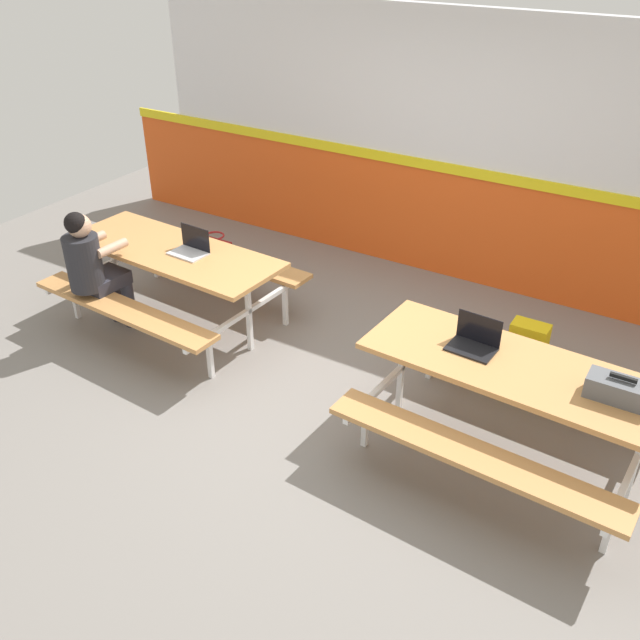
{
  "coord_description": "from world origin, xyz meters",
  "views": [
    {
      "loc": [
        2.45,
        -3.88,
        3.36
      ],
      "look_at": [
        0.0,
        0.09,
        0.55
      ],
      "focal_mm": 38.97,
      "sensor_mm": 36.0,
      "label": 1
    }
  ],
  "objects_px": {
    "laptop_dark": "(474,342)",
    "toolbox_grey": "(620,390)",
    "student_nearer": "(92,264)",
    "tote_bag_bright": "(216,256)",
    "picnic_table_left": "(175,266)",
    "backpack_dark": "(527,347)",
    "laptop_silver": "(191,248)",
    "picnic_table_right": "(513,386)"
  },
  "relations": [
    {
      "from": "laptop_silver",
      "to": "picnic_table_left",
      "type": "bearing_deg",
      "value": -171.64
    },
    {
      "from": "toolbox_grey",
      "to": "tote_bag_bright",
      "type": "bearing_deg",
      "value": 164.35
    },
    {
      "from": "picnic_table_right",
      "to": "laptop_silver",
      "type": "relative_size",
      "value": 6.3
    },
    {
      "from": "laptop_silver",
      "to": "picnic_table_right",
      "type": "bearing_deg",
      "value": -3.73
    },
    {
      "from": "laptop_silver",
      "to": "laptop_dark",
      "type": "height_order",
      "value": "same"
    },
    {
      "from": "backpack_dark",
      "to": "laptop_silver",
      "type": "bearing_deg",
      "value": -162.3
    },
    {
      "from": "student_nearer",
      "to": "laptop_dark",
      "type": "height_order",
      "value": "student_nearer"
    },
    {
      "from": "picnic_table_right",
      "to": "toolbox_grey",
      "type": "xyz_separation_m",
      "value": [
        0.64,
        -0.03,
        0.23
      ]
    },
    {
      "from": "laptop_dark",
      "to": "toolbox_grey",
      "type": "relative_size",
      "value": 0.83
    },
    {
      "from": "picnic_table_left",
      "to": "laptop_dark",
      "type": "bearing_deg",
      "value": -2.26
    },
    {
      "from": "picnic_table_left",
      "to": "laptop_silver",
      "type": "height_order",
      "value": "laptop_silver"
    },
    {
      "from": "laptop_silver",
      "to": "student_nearer",
      "type": "bearing_deg",
      "value": -138.04
    },
    {
      "from": "student_nearer",
      "to": "laptop_dark",
      "type": "relative_size",
      "value": 3.65
    },
    {
      "from": "backpack_dark",
      "to": "tote_bag_bright",
      "type": "distance_m",
      "value": 3.33
    },
    {
      "from": "laptop_silver",
      "to": "toolbox_grey",
      "type": "height_order",
      "value": "laptop_silver"
    },
    {
      "from": "picnic_table_left",
      "to": "tote_bag_bright",
      "type": "height_order",
      "value": "picnic_table_left"
    },
    {
      "from": "tote_bag_bright",
      "to": "laptop_silver",
      "type": "bearing_deg",
      "value": -60.26
    },
    {
      "from": "student_nearer",
      "to": "toolbox_grey",
      "type": "xyz_separation_m",
      "value": [
        4.25,
        0.34,
        0.1
      ]
    },
    {
      "from": "student_nearer",
      "to": "laptop_dark",
      "type": "bearing_deg",
      "value": 7.36
    },
    {
      "from": "picnic_table_right",
      "to": "laptop_dark",
      "type": "relative_size",
      "value": 6.3
    },
    {
      "from": "picnic_table_left",
      "to": "student_nearer",
      "type": "relative_size",
      "value": 1.73
    },
    {
      "from": "picnic_table_right",
      "to": "tote_bag_bright",
      "type": "distance_m",
      "value": 3.71
    },
    {
      "from": "laptop_dark",
      "to": "toolbox_grey",
      "type": "distance_m",
      "value": 0.97
    },
    {
      "from": "toolbox_grey",
      "to": "tote_bag_bright",
      "type": "distance_m",
      "value": 4.36
    },
    {
      "from": "picnic_table_left",
      "to": "tote_bag_bright",
      "type": "distance_m",
      "value": 1.1
    },
    {
      "from": "picnic_table_right",
      "to": "laptop_silver",
      "type": "bearing_deg",
      "value": 176.27
    },
    {
      "from": "toolbox_grey",
      "to": "picnic_table_right",
      "type": "bearing_deg",
      "value": 177.09
    },
    {
      "from": "student_nearer",
      "to": "backpack_dark",
      "type": "xyz_separation_m",
      "value": [
        3.42,
        1.45,
        -0.49
      ]
    },
    {
      "from": "picnic_table_left",
      "to": "student_nearer",
      "type": "xyz_separation_m",
      "value": [
        -0.44,
        -0.54,
        0.13
      ]
    },
    {
      "from": "laptop_dark",
      "to": "picnic_table_right",
      "type": "bearing_deg",
      "value": -9.42
    },
    {
      "from": "student_nearer",
      "to": "tote_bag_bright",
      "type": "distance_m",
      "value": 1.59
    },
    {
      "from": "laptop_silver",
      "to": "tote_bag_bright",
      "type": "distance_m",
      "value": 1.23
    },
    {
      "from": "tote_bag_bright",
      "to": "picnic_table_left",
      "type": "bearing_deg",
      "value": -70.27
    },
    {
      "from": "laptop_silver",
      "to": "backpack_dark",
      "type": "distance_m",
      "value": 2.98
    },
    {
      "from": "student_nearer",
      "to": "toolbox_grey",
      "type": "distance_m",
      "value": 4.26
    },
    {
      "from": "picnic_table_left",
      "to": "picnic_table_right",
      "type": "height_order",
      "value": "same"
    },
    {
      "from": "laptop_dark",
      "to": "backpack_dark",
      "type": "distance_m",
      "value": 1.19
    },
    {
      "from": "toolbox_grey",
      "to": "laptop_dark",
      "type": "bearing_deg",
      "value": 174.89
    },
    {
      "from": "picnic_table_right",
      "to": "student_nearer",
      "type": "xyz_separation_m",
      "value": [
        -3.6,
        -0.37,
        0.13
      ]
    },
    {
      "from": "toolbox_grey",
      "to": "student_nearer",
      "type": "bearing_deg",
      "value": -175.47
    },
    {
      "from": "picnic_table_left",
      "to": "toolbox_grey",
      "type": "distance_m",
      "value": 3.82
    },
    {
      "from": "picnic_table_left",
      "to": "laptop_dark",
      "type": "height_order",
      "value": "laptop_dark"
    }
  ]
}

